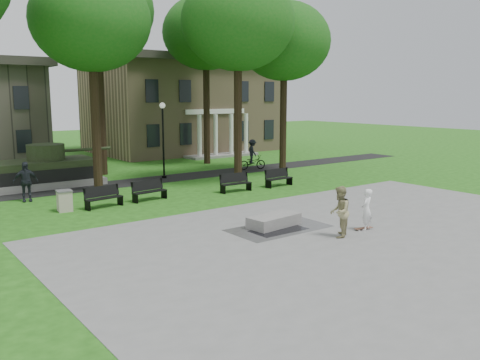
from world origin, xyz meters
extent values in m
plane|color=#1E4F12|center=(0.00, 0.00, 0.00)|extent=(120.00, 120.00, 0.00)
cube|color=gray|center=(0.00, -5.00, 0.01)|extent=(22.00, 16.00, 0.02)
cube|color=black|center=(0.00, 12.00, 0.01)|extent=(44.00, 2.60, 0.01)
cube|color=#9E8460|center=(10.00, 26.00, 4.00)|extent=(16.00, 11.00, 8.00)
cube|color=#38332D|center=(10.00, 26.00, 8.30)|extent=(17.00, 12.00, 0.60)
cube|color=silver|center=(10.00, 20.50, 3.80)|extent=(6.00, 0.30, 0.40)
cylinder|color=black|center=(-4.50, 10.50, 4.00)|extent=(0.48, 0.48, 8.00)
ellipsoid|color=#145514|center=(-4.50, 10.50, 9.00)|extent=(6.20, 6.20, 5.27)
cylinder|color=black|center=(3.50, 8.50, 4.16)|extent=(0.50, 0.50, 8.32)
ellipsoid|color=#145514|center=(3.50, 8.50, 9.36)|extent=(6.60, 6.60, 5.61)
cylinder|color=black|center=(8.00, 9.50, 3.84)|extent=(0.46, 0.46, 7.68)
ellipsoid|color=#145514|center=(8.00, 9.50, 8.64)|extent=(6.00, 6.00, 5.10)
cylinder|color=black|center=(-2.00, 16.00, 4.64)|extent=(0.54, 0.54, 9.28)
ellipsoid|color=#145514|center=(-2.00, 16.00, 10.44)|extent=(7.20, 7.20, 6.12)
cylinder|color=black|center=(6.50, 16.50, 4.32)|extent=(0.50, 0.50, 8.64)
ellipsoid|color=#145514|center=(6.50, 16.50, 9.72)|extent=(6.40, 6.40, 5.44)
cylinder|color=black|center=(0.50, 12.30, 2.20)|extent=(0.12, 0.12, 4.40)
sphere|color=silver|center=(0.50, 12.30, 4.55)|extent=(0.36, 0.36, 0.36)
cylinder|color=black|center=(0.50, 12.30, 0.08)|extent=(0.32, 0.32, 0.16)
cylinder|color=black|center=(10.50, 12.30, 2.20)|extent=(0.12, 0.12, 4.40)
sphere|color=silver|center=(10.50, 12.30, 4.55)|extent=(0.36, 0.36, 0.36)
cylinder|color=black|center=(10.50, 12.30, 0.08)|extent=(0.32, 0.32, 0.16)
cube|color=gray|center=(-6.50, 14.00, 0.20)|extent=(6.50, 3.40, 0.40)
cube|color=#2A361C|center=(-6.50, 14.00, 0.95)|extent=(5.80, 2.80, 1.10)
cube|color=black|center=(-6.50, 12.65, 0.75)|extent=(5.80, 0.35, 0.70)
cube|color=black|center=(-6.50, 15.35, 0.75)|extent=(5.80, 0.35, 0.70)
cylinder|color=#2A361C|center=(-6.20, 14.00, 1.95)|extent=(2.10, 2.10, 0.90)
cylinder|color=#2A361C|center=(-3.90, 14.00, 1.95)|extent=(3.20, 0.18, 0.18)
cube|color=black|center=(-2.03, -1.58, 0.02)|extent=(2.20, 1.20, 0.00)
cube|color=gray|center=(-1.80, -1.03, 0.24)|extent=(2.30, 1.24, 0.45)
cube|color=brown|center=(0.65, -3.51, 0.06)|extent=(0.80, 0.36, 0.07)
imported|color=white|center=(0.69, -3.59, 0.83)|extent=(0.68, 0.56, 1.61)
imported|color=#979062|center=(-0.88, -3.63, 0.97)|extent=(1.17, 1.11, 1.90)
imported|color=#1F232A|center=(-8.38, 9.98, 0.99)|extent=(1.23, 0.68, 1.98)
imported|color=black|center=(7.31, 11.93, 0.50)|extent=(2.02, 1.20, 1.00)
imported|color=black|center=(7.31, 11.93, 1.28)|extent=(0.91, 1.21, 1.67)
cube|color=black|center=(-5.86, 6.35, 0.45)|extent=(1.85, 0.70, 0.05)
cube|color=black|center=(-5.86, 6.57, 0.75)|extent=(1.80, 0.41, 0.50)
cube|color=black|center=(-6.71, 6.35, 0.23)|extent=(0.12, 0.45, 0.45)
cube|color=black|center=(-5.01, 6.35, 0.23)|extent=(0.12, 0.45, 0.45)
cube|color=black|center=(-3.42, 6.54, 0.45)|extent=(1.84, 0.65, 0.05)
cube|color=black|center=(-3.42, 6.76, 0.75)|extent=(1.81, 0.36, 0.50)
cube|color=black|center=(-4.27, 6.54, 0.23)|extent=(0.11, 0.45, 0.45)
cube|color=black|center=(-2.57, 6.54, 0.23)|extent=(0.11, 0.45, 0.45)
cube|color=black|center=(1.38, 5.82, 0.45)|extent=(1.82, 0.52, 0.05)
cube|color=black|center=(1.38, 6.04, 0.75)|extent=(1.80, 0.23, 0.50)
cube|color=black|center=(0.53, 5.82, 0.23)|extent=(0.08, 0.45, 0.45)
cube|color=black|center=(2.23, 5.82, 0.23)|extent=(0.08, 0.45, 0.45)
cube|color=black|center=(4.35, 5.69, 0.45)|extent=(1.83, 0.56, 0.05)
cube|color=black|center=(4.35, 5.91, 0.75)|extent=(1.81, 0.27, 0.50)
cube|color=black|center=(3.50, 5.69, 0.23)|extent=(0.09, 0.45, 0.45)
cube|color=black|center=(5.20, 5.69, 0.23)|extent=(0.09, 0.45, 0.45)
cube|color=#B8AF98|center=(-7.57, 6.72, 0.45)|extent=(0.67, 0.67, 0.90)
cube|color=#4C4C4C|center=(-7.57, 6.72, 0.93)|extent=(0.74, 0.74, 0.06)
camera|label=1|loc=(-14.66, -15.92, 5.18)|focal=38.00mm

